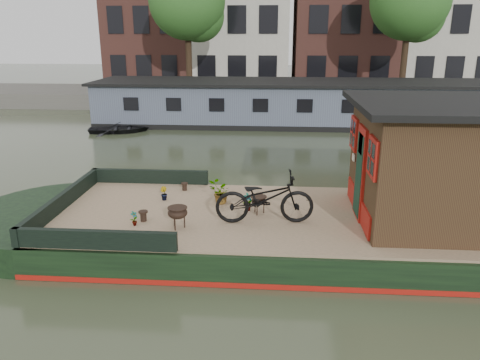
# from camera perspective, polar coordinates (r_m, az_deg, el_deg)

# --- Properties ---
(ground) EXTENTS (120.00, 120.00, 0.00)m
(ground) POSITION_cam_1_polar(r_m,az_deg,el_deg) (10.33, 11.46, -7.62)
(ground) COLOR #2A3320
(ground) RESTS_ON ground
(houseboat_hull) EXTENTS (14.01, 4.02, 0.60)m
(houseboat_hull) POSITION_cam_1_polar(r_m,az_deg,el_deg) (10.13, 4.01, -6.12)
(houseboat_hull) COLOR black
(houseboat_hull) RESTS_ON ground
(houseboat_deck) EXTENTS (11.80, 3.80, 0.05)m
(houseboat_deck) POSITION_cam_1_polar(r_m,az_deg,el_deg) (10.08, 11.67, -4.40)
(houseboat_deck) COLOR #A17F63
(houseboat_deck) RESTS_ON houseboat_hull
(bow_bulwark) EXTENTS (3.00, 4.00, 0.35)m
(bow_bulwark) POSITION_cam_1_polar(r_m,az_deg,el_deg) (10.60, -16.58, -2.54)
(bow_bulwark) COLOR black
(bow_bulwark) RESTS_ON houseboat_deck
(cabin) EXTENTS (4.00, 3.50, 2.42)m
(cabin) POSITION_cam_1_polar(r_m,az_deg,el_deg) (10.23, 24.34, 2.09)
(cabin) COLOR black
(cabin) RESTS_ON houseboat_deck
(bicycle) EXTENTS (2.03, 0.88, 1.04)m
(bicycle) POSITION_cam_1_polar(r_m,az_deg,el_deg) (9.36, 3.02, -2.22)
(bicycle) COLOR black
(bicycle) RESTS_ON houseboat_deck
(potted_plant_a) EXTENTS (0.25, 0.23, 0.39)m
(potted_plant_a) POSITION_cam_1_polar(r_m,az_deg,el_deg) (10.07, 0.98, -2.69)
(potted_plant_a) COLOR brown
(potted_plant_a) RESTS_ON houseboat_deck
(potted_plant_b) EXTENTS (0.22, 0.22, 0.31)m
(potted_plant_b) POSITION_cam_1_polar(r_m,az_deg,el_deg) (10.87, -9.29, -1.62)
(potted_plant_b) COLOR maroon
(potted_plant_b) RESTS_ON houseboat_deck
(potted_plant_c) EXTENTS (0.62, 0.60, 0.52)m
(potted_plant_c) POSITION_cam_1_polar(r_m,az_deg,el_deg) (10.48, -2.43, -1.53)
(potted_plant_c) COLOR brown
(potted_plant_c) RESTS_ON houseboat_deck
(potted_plant_e) EXTENTS (0.17, 0.19, 0.30)m
(potted_plant_e) POSITION_cam_1_polar(r_m,az_deg,el_deg) (9.55, -12.77, -4.58)
(potted_plant_e) COLOR #A85D31
(potted_plant_e) RESTS_ON houseboat_deck
(brazier_front) EXTENTS (0.47, 0.47, 0.44)m
(brazier_front) POSITION_cam_1_polar(r_m,az_deg,el_deg) (9.26, -7.60, -4.56)
(brazier_front) COLOR black
(brazier_front) RESTS_ON houseboat_deck
(brazier_rear) EXTENTS (0.42, 0.42, 0.39)m
(brazier_rear) POSITION_cam_1_polar(r_m,az_deg,el_deg) (9.92, 2.29, -3.04)
(brazier_rear) COLOR black
(brazier_rear) RESTS_ON houseboat_deck
(bollard_port) EXTENTS (0.16, 0.16, 0.19)m
(bollard_port) POSITION_cam_1_polar(r_m,az_deg,el_deg) (11.48, -6.77, -0.81)
(bollard_port) COLOR black
(bollard_port) RESTS_ON houseboat_deck
(bollard_stbd) EXTENTS (0.19, 0.19, 0.22)m
(bollard_stbd) POSITION_cam_1_polar(r_m,az_deg,el_deg) (9.75, -11.69, -4.32)
(bollard_stbd) COLOR black
(bollard_stbd) RESTS_ON houseboat_deck
(dinghy) EXTENTS (3.07, 2.49, 0.56)m
(dinghy) POSITION_cam_1_polar(r_m,az_deg,el_deg) (22.18, -14.54, 6.39)
(dinghy) COLOR black
(dinghy) RESTS_ON ground
(far_houseboat) EXTENTS (20.40, 4.40, 2.11)m
(far_houseboat) POSITION_cam_1_polar(r_m,az_deg,el_deg) (23.56, 7.60, 9.12)
(far_houseboat) COLOR #4D5766
(far_houseboat) RESTS_ON ground
(quay) EXTENTS (60.00, 6.00, 0.90)m
(quay) POSITION_cam_1_polar(r_m,az_deg,el_deg) (30.07, 6.91, 9.92)
(quay) COLOR #47443F
(quay) RESTS_ON ground
(tree_left) EXTENTS (4.40, 4.40, 7.40)m
(tree_left) POSITION_cam_1_polar(r_m,az_deg,el_deg) (28.84, -6.13, 20.48)
(tree_left) COLOR #332316
(tree_left) RESTS_ON quay
(tree_right) EXTENTS (4.40, 4.40, 7.40)m
(tree_right) POSITION_cam_1_polar(r_m,az_deg,el_deg) (29.37, 20.25, 19.51)
(tree_right) COLOR #332316
(tree_right) RESTS_ON quay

